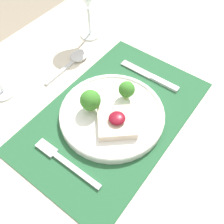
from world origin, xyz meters
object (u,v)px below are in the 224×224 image
Objects in this scene: fork at (63,160)px; knife at (153,77)px; dinner_plate at (112,113)px; spoon at (76,58)px.

knife is (0.34, -0.03, -0.00)m from fork.
fork is (-0.16, 0.01, -0.01)m from dinner_plate.
dinner_plate reaches higher than spoon.
knife is at bearing -71.44° from spoon.
fork is at bearing 172.99° from knife.
fork is at bearing 175.09° from dinner_plate.
dinner_plate is 1.43× the size of knife.
fork is 1.08× the size of spoon.
dinner_plate is at bearing -4.83° from fork.
knife reaches higher than fork.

